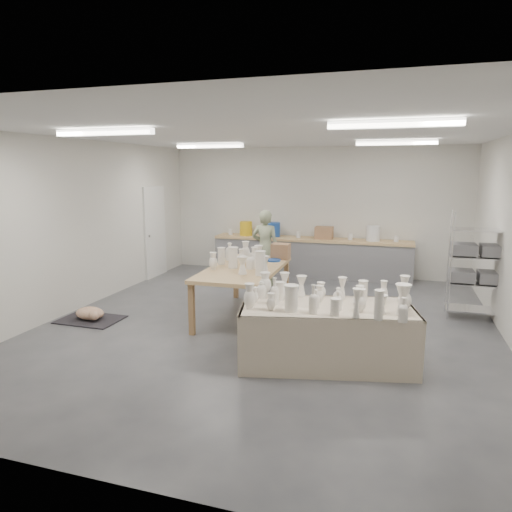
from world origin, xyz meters
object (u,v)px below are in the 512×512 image
(potter, at_px, (265,248))
(drying_table, at_px, (327,332))
(red_stool, at_px, (268,270))
(work_table, at_px, (248,265))

(potter, bearing_deg, drying_table, 117.25)
(drying_table, distance_m, potter, 4.21)
(drying_table, bearing_deg, red_stool, 102.77)
(potter, relative_size, red_stool, 4.82)
(drying_table, relative_size, work_table, 1.01)
(work_table, relative_size, red_stool, 6.83)
(potter, height_order, red_stool, potter)
(work_table, bearing_deg, red_stool, 95.60)
(drying_table, xyz_separation_m, potter, (-1.90, 3.74, 0.40))
(drying_table, height_order, potter, potter)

